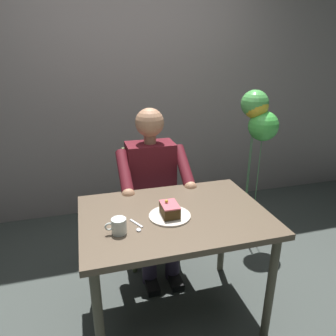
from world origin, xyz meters
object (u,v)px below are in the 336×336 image
dining_table (174,227)px  cake_slice (170,209)px  dessert_spoon (138,227)px  balloon_display (258,124)px  coffee_cup (119,226)px  chair (149,197)px  seated_person (153,188)px

dining_table → cake_slice: bearing=38.8°
dessert_spoon → balloon_display: 1.44m
coffee_cup → balloon_display: 1.53m
chair → balloon_display: 1.09m
chair → balloon_display: bearing=177.5°
balloon_display → dessert_spoon: bearing=34.1°
balloon_display → coffee_cup: bearing=32.8°
dining_table → seated_person: seated_person is taller
seated_person → cake_slice: 0.61m
dining_table → cake_slice: size_ratio=8.10×
cake_slice → coffee_cup: cake_slice is taller
dessert_spoon → dining_table: bearing=-157.9°
seated_person → coffee_cup: bearing=63.6°
cake_slice → balloon_display: bearing=-143.2°
chair → dining_table: bearing=90.0°
dining_table → cake_slice: cake_slice is taller
seated_person → dessert_spoon: bearing=70.2°
coffee_cup → balloon_display: bearing=-147.2°
cake_slice → dessert_spoon: cake_slice is taller
seated_person → dessert_spoon: 0.70m
chair → cake_slice: chair is taller
balloon_display → cake_slice: bearing=36.8°
coffee_cup → chair: bearing=-111.6°
dessert_spoon → cake_slice: bearing=-161.6°
coffee_cup → dessert_spoon: 0.11m
seated_person → dessert_spoon: size_ratio=9.07×
chair → seated_person: seated_person is taller
chair → cake_slice: size_ratio=6.81×
coffee_cup → dessert_spoon: (-0.10, -0.03, -0.04)m
chair → dessert_spoon: chair is taller
dining_table → balloon_display: balloon_display is taller
coffee_cup → balloon_display: (-1.27, -0.82, 0.28)m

